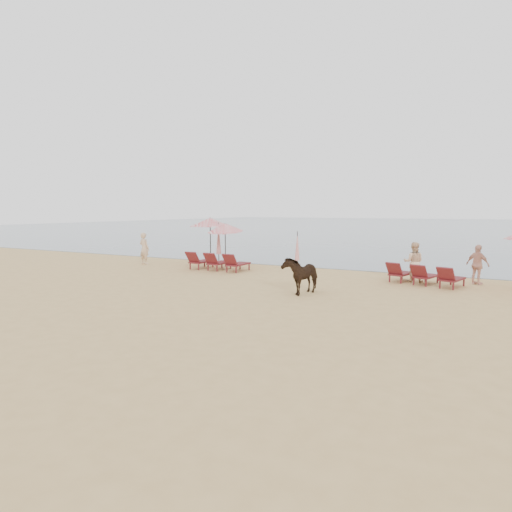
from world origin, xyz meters
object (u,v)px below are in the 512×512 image
(beachgoer_right_b, at_px, (478,265))
(lounger_cluster_right, at_px, (424,275))
(umbrella_open_left_b, at_px, (225,228))
(umbrella_closed_right, at_px, (297,246))
(cow, at_px, (301,275))
(umbrella_open_left_a, at_px, (210,222))
(umbrella_closed_left, at_px, (219,239))
(beachgoer_right_a, at_px, (414,262))
(beachgoer_left, at_px, (144,248))
(lounger_cluster_left, at_px, (217,262))

(beachgoer_right_b, bearing_deg, lounger_cluster_right, 60.64)
(umbrella_open_left_b, distance_m, beachgoer_right_b, 12.76)
(umbrella_closed_right, bearing_deg, cow, -66.93)
(umbrella_open_left_b, bearing_deg, umbrella_closed_right, 3.71)
(umbrella_open_left_a, bearing_deg, umbrella_closed_left, -19.86)
(lounger_cluster_right, relative_size, umbrella_closed_left, 1.30)
(umbrella_closed_left, relative_size, beachgoer_right_a, 1.39)
(umbrella_closed_left, bearing_deg, umbrella_open_left_a, 160.13)
(beachgoer_left, bearing_deg, umbrella_closed_right, -161.16)
(lounger_cluster_right, distance_m, beachgoer_right_b, 2.36)
(umbrella_open_left_b, height_order, umbrella_closed_right, umbrella_open_left_b)
(umbrella_closed_right, xyz_separation_m, beachgoer_right_a, (6.06, -1.29, -0.38))
(umbrella_closed_right, bearing_deg, beachgoer_left, -167.34)
(umbrella_closed_left, bearing_deg, beachgoer_left, -151.93)
(umbrella_open_left_a, height_order, beachgoer_left, umbrella_open_left_a)
(lounger_cluster_right, bearing_deg, lounger_cluster_left, -161.83)
(umbrella_closed_left, bearing_deg, beachgoer_right_b, -3.58)
(cow, relative_size, beachgoer_left, 0.92)
(beachgoer_left, bearing_deg, lounger_cluster_right, -173.44)
(cow, relative_size, beachgoer_right_a, 0.97)
(lounger_cluster_right, relative_size, umbrella_closed_right, 1.55)
(umbrella_closed_right, bearing_deg, beachgoer_right_b, -5.18)
(umbrella_open_left_a, bearing_deg, lounger_cluster_right, -10.26)
(lounger_cluster_right, relative_size, umbrella_open_left_b, 1.25)
(umbrella_open_left_a, bearing_deg, umbrella_closed_right, -3.41)
(umbrella_open_left_b, bearing_deg, cow, -44.40)
(beachgoer_left, xyz_separation_m, beachgoer_right_a, (14.93, 0.70, -0.05))
(umbrella_open_left_a, distance_m, umbrella_open_left_b, 1.96)
(umbrella_open_left_a, xyz_separation_m, beachgoer_left, (-3.11, -2.34, -1.53))
(umbrella_closed_right, bearing_deg, beachgoer_right_a, -11.98)
(umbrella_closed_right, bearing_deg, lounger_cluster_right, -16.04)
(beachgoer_right_a, relative_size, beachgoer_right_b, 1.03)
(umbrella_closed_right, distance_m, beachgoer_right_b, 8.65)
(lounger_cluster_right, bearing_deg, beachgoer_left, -163.05)
(cow, bearing_deg, lounger_cluster_right, 56.72)
(umbrella_open_left_a, distance_m, umbrella_closed_right, 5.89)
(cow, bearing_deg, beachgoer_left, 171.36)
(umbrella_closed_right, bearing_deg, umbrella_open_left_a, 176.58)
(lounger_cluster_left, bearing_deg, umbrella_closed_left, 121.53)
(umbrella_closed_left, bearing_deg, lounger_cluster_right, -9.62)
(umbrella_open_left_a, relative_size, cow, 1.60)
(lounger_cluster_left, height_order, umbrella_open_left_a, umbrella_open_left_a)
(umbrella_open_left_a, relative_size, umbrella_closed_left, 1.11)
(umbrella_open_left_a, bearing_deg, cow, -37.43)
(lounger_cluster_right, distance_m, umbrella_open_left_b, 10.88)
(beachgoer_right_a, bearing_deg, umbrella_closed_right, -16.88)
(lounger_cluster_left, bearing_deg, beachgoer_right_a, 6.82)
(umbrella_open_left_b, relative_size, umbrella_closed_right, 1.24)
(umbrella_closed_right, relative_size, beachgoer_left, 1.10)
(beachgoer_right_a, bearing_deg, beachgoer_right_b, -173.63)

